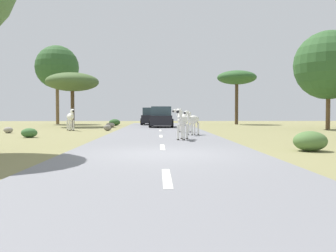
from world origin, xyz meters
The scene contains 19 objects.
ground_plane centered at (0.00, 0.00, 0.00)m, with size 90.00×90.00×0.00m, color olive.
road centered at (0.02, 0.00, 0.03)m, with size 6.00×64.00×0.05m, color slate.
lane_markings centered at (0.02, -1.00, 0.05)m, with size 0.16×56.00×0.01m.
zebra_0 centered at (0.95, 5.46, 0.91)m, with size 0.72×1.49×1.45m.
zebra_1 centered at (-6.34, 15.11, 0.95)m, with size 0.96×1.58×1.59m.
zebra_2 centered at (1.52, 11.85, 0.95)m, with size 1.44×1.04×1.51m.
zebra_3 centered at (1.75, 8.94, 0.87)m, with size 1.07×1.25×1.38m.
car_0 centered at (-0.79, 26.51, 0.85)m, with size 2.16×4.41×1.74m.
car_1 centered at (0.19, 20.07, 0.85)m, with size 2.16×4.41×1.74m.
tree_0 centered at (-11.29, 29.77, 6.31)m, with size 4.75×4.75×8.70m.
tree_2 centered at (8.45, 28.40, 5.04)m, with size 4.24×4.24×5.84m.
tree_3 centered at (-7.81, 22.00, 4.01)m, with size 4.71×4.71×4.86m.
tree_4 centered at (12.62, 16.01, 4.81)m, with size 5.11×5.11×7.37m.
bush_0 centered at (-6.69, 7.85, 0.24)m, with size 0.80×0.72×0.48m, color #386633.
bush_2 centered at (-4.37, 24.73, 0.33)m, with size 1.08×0.98×0.65m, color #2D5628.
bush_3 centered at (4.86, 1.01, 0.33)m, with size 1.10×0.99×0.66m, color #4C7038.
rock_1 centered at (-9.42, 11.93, 0.19)m, with size 0.56×0.51×0.39m, color gray.
rock_2 centered at (-4.22, 20.46, 0.21)m, with size 0.77×0.64×0.42m, color gray.
rock_3 centered at (-3.67, 14.75, 0.21)m, with size 0.56×0.40×0.42m, color gray.
Camera 1 is at (-0.15, -10.65, 1.26)m, focal length 38.54 mm.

